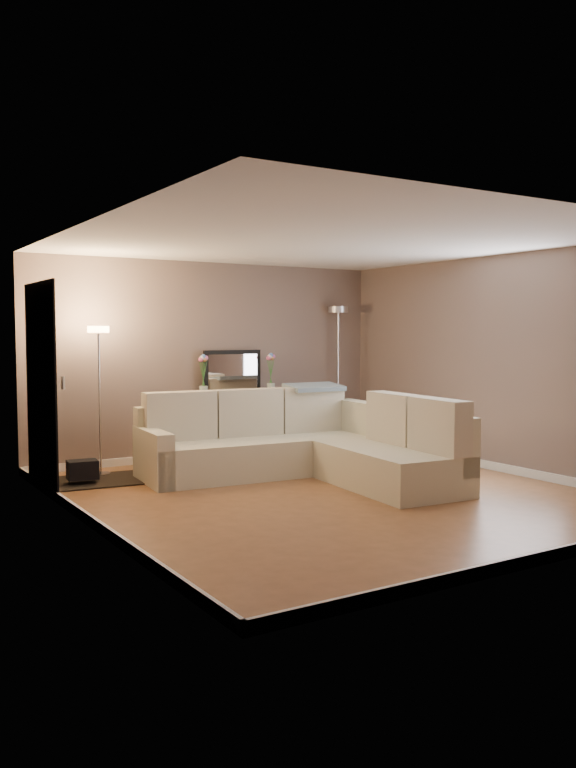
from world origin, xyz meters
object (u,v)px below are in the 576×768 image
sectional_sofa (305,446)px  console_table (233,427)px  floor_lamp_lit (99,370)px  floor_lamp_unlit (338,348)px

sectional_sofa → console_table: bearing=93.6°
sectional_sofa → floor_lamp_lit: (-1.98, 1.35, 0.87)m
sectional_sofa → console_table: size_ratio=2.45×
sectional_sofa → floor_lamp_lit: bearing=145.6°
sectional_sofa → floor_lamp_unlit: floor_lamp_unlit is taller
console_table → floor_lamp_unlit: size_ratio=0.59×
floor_lamp_lit → floor_lamp_unlit: size_ratio=0.85×
console_table → sectional_sofa: bearing=-86.4°
floor_lamp_lit → floor_lamp_unlit: (3.63, 0.30, 0.21)m
sectional_sofa → floor_lamp_lit: floor_lamp_lit is taller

